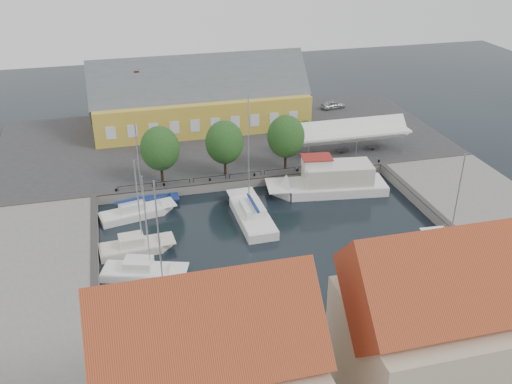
% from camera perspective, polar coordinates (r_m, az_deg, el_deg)
% --- Properties ---
extents(ground, '(140.00, 140.00, 0.00)m').
position_cam_1_polar(ground, '(54.50, 1.58, -4.18)').
color(ground, black).
rests_on(ground, ground).
extents(north_quay, '(56.00, 26.00, 1.00)m').
position_cam_1_polar(north_quay, '(74.36, -3.28, 5.08)').
color(north_quay, '#2D2D30').
rests_on(north_quay, ground).
extents(west_quay, '(12.00, 24.00, 1.00)m').
position_cam_1_polar(west_quay, '(51.73, -22.13, -7.67)').
color(west_quay, slate).
rests_on(west_quay, ground).
extents(east_quay, '(12.00, 24.00, 1.00)m').
position_cam_1_polar(east_quay, '(61.85, 22.14, -1.78)').
color(east_quay, slate).
rests_on(east_quay, ground).
extents(quay_edge_fittings, '(56.00, 24.72, 0.40)m').
position_cam_1_polar(quay_edge_fittings, '(57.96, 0.33, -0.93)').
color(quay_edge_fittings, '#383533').
rests_on(quay_edge_fittings, north_quay).
extents(warehouse, '(28.56, 14.00, 9.55)m').
position_cam_1_polar(warehouse, '(77.59, -6.06, 9.01)').
color(warehouse, gold).
rests_on(warehouse, north_quay).
extents(tent_canopy, '(14.00, 4.00, 2.83)m').
position_cam_1_polar(tent_canopy, '(69.61, 9.51, 6.00)').
color(tent_canopy, white).
rests_on(tent_canopy, north_quay).
extents(quay_trees, '(18.20, 4.20, 6.30)m').
position_cam_1_polar(quay_trees, '(62.35, -3.17, 4.99)').
color(quay_trees, black).
rests_on(quay_trees, north_quay).
extents(car_silver, '(3.76, 1.96, 1.22)m').
position_cam_1_polar(car_silver, '(85.58, 7.73, 8.66)').
color(car_silver, '#9A9DA1').
rests_on(car_silver, north_quay).
extents(car_red, '(3.66, 4.76, 1.51)m').
position_cam_1_polar(car_red, '(69.17, -9.61, 4.12)').
color(car_red, '#5B1419').
rests_on(car_red, north_quay).
extents(center_sailboat, '(3.11, 9.89, 13.32)m').
position_cam_1_polar(center_sailboat, '(56.68, -0.44, -2.42)').
color(center_sailboat, white).
rests_on(center_sailboat, ground).
extents(trawler, '(13.51, 5.59, 5.00)m').
position_cam_1_polar(trawler, '(62.37, 7.53, 0.91)').
color(trawler, white).
rests_on(trawler, ground).
extents(east_boat_c, '(2.98, 8.15, 10.30)m').
position_cam_1_polar(east_boat_c, '(53.74, 19.04, -6.01)').
color(east_boat_c, white).
rests_on(east_boat_c, ground).
extents(west_boat_a, '(7.93, 3.76, 10.34)m').
position_cam_1_polar(west_boat_a, '(58.52, -11.91, -2.15)').
color(west_boat_a, white).
rests_on(west_boat_a, ground).
extents(west_boat_b, '(6.95, 2.79, 9.51)m').
position_cam_1_polar(west_boat_b, '(52.90, -11.97, -5.56)').
color(west_boat_b, beige).
rests_on(west_boat_b, ground).
extents(west_boat_c, '(7.54, 4.40, 9.99)m').
position_cam_1_polar(west_boat_c, '(49.48, -11.26, -7.99)').
color(west_boat_c, white).
rests_on(west_boat_c, ground).
extents(west_boat_d, '(8.76, 3.31, 11.44)m').
position_cam_1_polar(west_boat_d, '(46.03, -10.23, -10.88)').
color(west_boat_d, white).
rests_on(west_boat_d, ground).
extents(launch_sw, '(4.89, 3.86, 0.98)m').
position_cam_1_polar(launch_sw, '(43.45, -12.07, -14.07)').
color(launch_sw, white).
rests_on(launch_sw, ground).
extents(launch_nw, '(4.57, 1.88, 0.88)m').
position_cam_1_polar(launch_nw, '(60.79, -9.89, -0.99)').
color(launch_nw, navy).
rests_on(launch_nw, ground).
extents(townhouses, '(36.30, 8.50, 12.00)m').
position_cam_1_polar(townhouses, '(34.49, 15.94, -14.77)').
color(townhouses, '#B8A88D').
rests_on(townhouses, south_bank).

